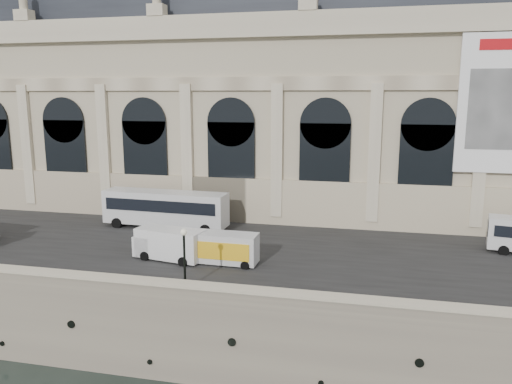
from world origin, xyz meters
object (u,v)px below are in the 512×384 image
bus_left (165,208)px  lamp_right (185,260)px  van_c (167,244)px  box_truck (221,248)px

bus_left → lamp_right: (8.08, -15.66, 0.07)m
van_c → box_truck: (4.82, -0.04, -0.06)m
bus_left → box_truck: 13.04m
van_c → box_truck: 4.83m
van_c → lamp_right: bearing=-57.3°
van_c → lamp_right: 7.45m
lamp_right → van_c: bearing=122.7°
bus_left → box_truck: bus_left is taller
box_truck → lamp_right: bearing=-97.7°
bus_left → van_c: 10.31m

